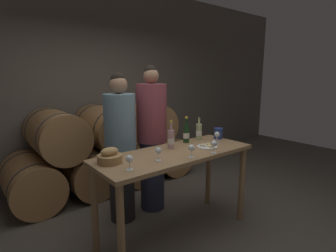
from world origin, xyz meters
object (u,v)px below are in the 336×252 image
at_px(tasting_table, 176,164).
at_px(wine_bottle_white, 199,131).
at_px(wine_bottle_red, 186,134).
at_px(wine_glass_center, 191,148).
at_px(wine_glass_far_right, 217,135).
at_px(cheese_plate, 207,147).
at_px(wine_glass_left, 158,151).
at_px(wine_glass_right, 214,144).
at_px(bread_basket, 110,157).
at_px(wine_bottle_rose, 171,139).
at_px(blue_crock, 218,133).
at_px(person_left, 121,148).
at_px(wine_glass_far_left, 129,160).
at_px(person_right, 152,139).

height_order(tasting_table, wine_bottle_white, wine_bottle_white).
distance_m(wine_bottle_red, wine_glass_center, 0.58).
bearing_deg(wine_glass_far_right, cheese_plate, -162.45).
height_order(wine_glass_left, wine_glass_far_right, same).
bearing_deg(tasting_table, wine_glass_right, -43.74).
bearing_deg(wine_glass_right, bread_basket, 158.87).
height_order(wine_bottle_rose, cheese_plate, wine_bottle_rose).
distance_m(blue_crock, wine_glass_right, 0.62).
relative_size(wine_bottle_red, blue_crock, 2.32).
height_order(wine_bottle_red, wine_bottle_white, wine_bottle_red).
bearing_deg(wine_glass_right, wine_glass_far_right, 36.83).
relative_size(tasting_table, person_left, 0.99).
distance_m(tasting_table, bread_basket, 0.72).
xyz_separation_m(wine_bottle_red, wine_glass_far_left, (-0.98, -0.38, -0.01)).
xyz_separation_m(tasting_table, blue_crock, (0.78, 0.11, 0.21)).
bearing_deg(tasting_table, wine_bottle_white, 22.21).
relative_size(bread_basket, wine_glass_far_left, 1.74).
bearing_deg(wine_glass_far_left, blue_crock, 10.77).
xyz_separation_m(person_right, bread_basket, (-0.82, -0.52, 0.06)).
bearing_deg(wine_bottle_red, wine_glass_far_left, -158.76).
xyz_separation_m(tasting_table, person_right, (0.14, 0.63, 0.13)).
height_order(wine_glass_center, wine_glass_right, same).
bearing_deg(person_left, wine_glass_far_right, -34.67).
bearing_deg(wine_glass_center, tasting_table, 88.31).
bearing_deg(tasting_table, wine_glass_far_left, -165.80).
bearing_deg(bread_basket, wine_glass_center, -26.86).
bearing_deg(blue_crock, person_left, 154.14).
relative_size(wine_bottle_red, wine_glass_right, 2.39).
bearing_deg(cheese_plate, person_left, 133.17).
height_order(blue_crock, wine_glass_left, blue_crock).
bearing_deg(person_left, cheese_plate, -46.83).
bearing_deg(wine_glass_left, cheese_plate, 2.44).
relative_size(tasting_table, cheese_plate, 7.59).
distance_m(wine_bottle_red, wine_bottle_rose, 0.32).
bearing_deg(tasting_table, wine_glass_far_right, -0.61).
height_order(wine_glass_far_left, wine_glass_far_right, same).
relative_size(wine_bottle_rose, wine_glass_left, 2.39).
distance_m(bread_basket, wine_glass_center, 0.76).
relative_size(blue_crock, wine_glass_far_left, 1.03).
distance_m(wine_bottle_red, wine_glass_far_left, 1.05).
xyz_separation_m(bread_basket, wine_glass_left, (0.38, -0.22, 0.04)).
xyz_separation_m(bread_basket, wine_glass_right, (0.96, -0.37, 0.04)).
bearing_deg(wine_bottle_white, wine_glass_far_left, -161.97).
bearing_deg(wine_glass_far_right, tasting_table, 179.39).
xyz_separation_m(wine_bottle_rose, wine_glass_far_right, (0.58, -0.13, -0.01)).
bearing_deg(wine_bottle_rose, blue_crock, -1.30).
bearing_deg(wine_glass_center, wine_bottle_white, 39.36).
xyz_separation_m(person_left, wine_glass_center, (0.29, -0.86, 0.14)).
bearing_deg(wine_glass_far_right, bread_basket, 175.06).
bearing_deg(cheese_plate, bread_basket, 169.73).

